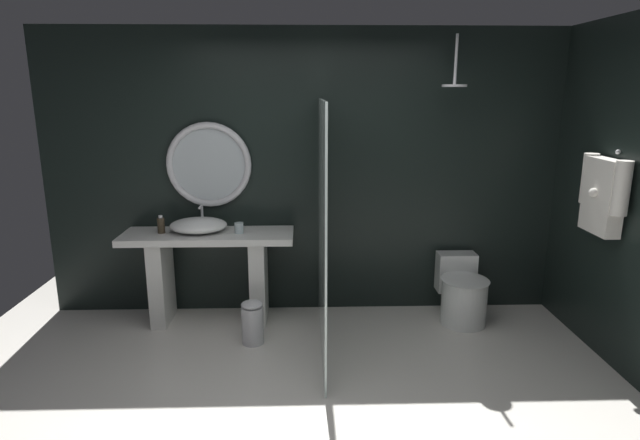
{
  "coord_description": "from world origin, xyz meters",
  "views": [
    {
      "loc": [
        -0.03,
        -2.91,
        2.05
      ],
      "look_at": [
        0.08,
        0.76,
        1.14
      ],
      "focal_mm": 29.46,
      "sensor_mm": 36.0,
      "label": 1
    }
  ],
  "objects": [
    {
      "name": "ground_plane",
      "position": [
        0.0,
        0.0,
        0.0
      ],
      "size": [
        5.76,
        5.76,
        0.0
      ],
      "primitive_type": "plane",
      "color": "silver"
    },
    {
      "name": "hanging_bathrobe",
      "position": [
        2.21,
        0.9,
        1.31
      ],
      "size": [
        0.2,
        0.55,
        0.63
      ],
      "color": "silver"
    },
    {
      "name": "shower_glass_panel",
      "position": [
        0.1,
        1.07,
        0.99
      ],
      "size": [
        0.02,
        1.56,
        1.99
      ],
      "primitive_type": "cube",
      "color": "silver",
      "rests_on": "ground_plane"
    },
    {
      "name": "side_wall_right",
      "position": [
        2.35,
        0.76,
        1.3
      ],
      "size": [
        0.1,
        2.47,
        2.6
      ],
      "primitive_type": "cube",
      "color": "black",
      "rests_on": "ground_plane"
    },
    {
      "name": "tumbler_cup",
      "position": [
        -0.61,
        1.57,
        0.88
      ],
      "size": [
        0.08,
        0.08,
        0.09
      ],
      "primitive_type": "cylinder",
      "color": "silver",
      "rests_on": "vanity_counter"
    },
    {
      "name": "vanity_counter",
      "position": [
        -0.89,
        1.59,
        0.52
      ],
      "size": [
        1.51,
        0.48,
        0.83
      ],
      "color": "silver",
      "rests_on": "ground_plane"
    },
    {
      "name": "toilet",
      "position": [
        1.39,
        1.52,
        0.26
      ],
      "size": [
        0.42,
        0.62,
        0.57
      ],
      "color": "white",
      "rests_on": "ground_plane"
    },
    {
      "name": "round_wall_mirror",
      "position": [
        -0.89,
        1.81,
        1.4
      ],
      "size": [
        0.76,
        0.06,
        0.76
      ],
      "color": "silver"
    },
    {
      "name": "rain_shower_head",
      "position": [
        1.21,
        1.53,
        2.14
      ],
      "size": [
        0.21,
        0.21,
        0.42
      ],
      "color": "silver"
    },
    {
      "name": "waste_bin",
      "position": [
        -0.47,
        1.12,
        0.19
      ],
      "size": [
        0.18,
        0.18,
        0.37
      ],
      "color": "silver",
      "rests_on": "ground_plane"
    },
    {
      "name": "back_wall_panel",
      "position": [
        0.0,
        1.9,
        1.3
      ],
      "size": [
        4.8,
        0.1,
        2.6
      ],
      "primitive_type": "cube",
      "color": "black",
      "rests_on": "ground_plane"
    },
    {
      "name": "vessel_sink",
      "position": [
        -0.98,
        1.62,
        0.89
      ],
      "size": [
        0.5,
        0.41,
        0.21
      ],
      "color": "white",
      "rests_on": "vanity_counter"
    },
    {
      "name": "soap_dispenser",
      "position": [
        -1.3,
        1.59,
        0.9
      ],
      "size": [
        0.06,
        0.06,
        0.16
      ],
      "color": "#3D3323",
      "rests_on": "vanity_counter"
    }
  ]
}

